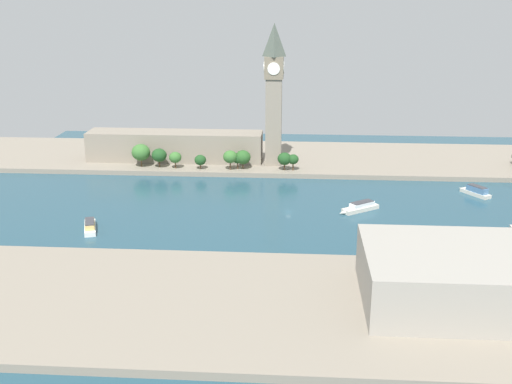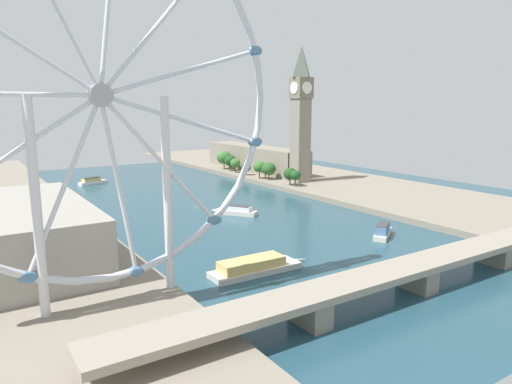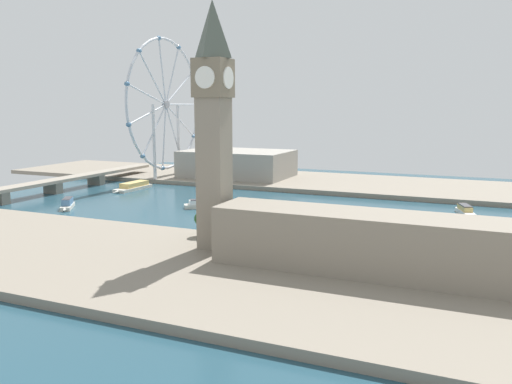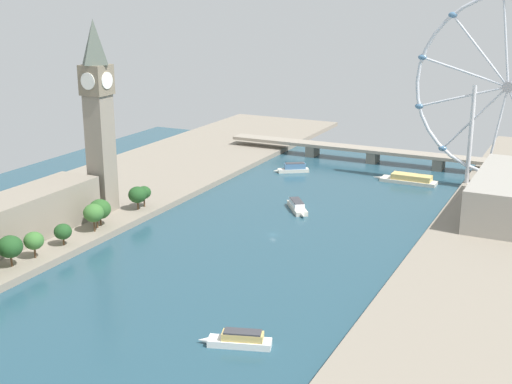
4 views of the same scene
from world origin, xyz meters
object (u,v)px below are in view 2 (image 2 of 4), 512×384
Objects in this scene: riverside_hall at (3,235)px; tour_boat_1 at (383,231)px; tour_boat_0 at (93,181)px; tour_boat_3 at (254,267)px; clock_tower at (301,112)px; parliament_block at (255,158)px; tour_boat_2 at (236,211)px; ferris_wheel at (101,99)px; river_bridge at (418,268)px.

riverside_hall is 144.08m from tour_boat_1.
tour_boat_1 is (-69.19, 203.68, 0.28)m from tour_boat_0.
riverside_hall is at bearing 147.47° from tour_boat_3.
tour_boat_3 is at bearing 46.65° from clock_tower.
parliament_block reaches higher than tour_boat_1.
riverside_hall is at bearing 69.80° from tour_boat_2.
ferris_wheel reaches higher than tour_boat_1.
river_bridge is at bearing -48.59° from tour_boat_3.
tour_boat_2 is (-85.49, -79.00, -54.51)m from ferris_wheel.
parliament_block is 1.48× the size of riverside_hall.
tour_boat_3 is (37.63, 75.59, 0.19)m from tour_boat_2.
tour_boat_0 is 1.01× the size of tour_boat_2.
parliament_block is 193.93m from tour_boat_1.
tour_boat_2 is (80.76, 49.84, -48.12)m from clock_tower.
tour_boat_2 is at bearing 80.96° from tour_boat_1.
clock_tower is 1.14× the size of riverside_hall.
ferris_wheel is at bearing -120.87° from tour_boat_0.
clock_tower is at bearing -156.86° from riverside_hall.
tour_boat_1 is at bearing 73.25° from parliament_block.
tour_boat_1 reaches higher than tour_boat_3.
river_bridge is 114.50m from tour_boat_2.
tour_boat_1 is 75.77m from tour_boat_2.
clock_tower is 0.88× the size of ferris_wheel.
ferris_wheel is 225.79m from tour_boat_0.
clock_tower reaches higher than riverside_hall.
river_bridge reaches higher than tour_boat_3.
clock_tower is 137.03m from tour_boat_1.
tour_boat_3 is (-47.86, -3.41, -54.32)m from ferris_wheel.
parliament_block is at bearing 39.52° from tour_boat_1.
tour_boat_2 is 0.61× the size of tour_boat_3.
parliament_block reaches higher than tour_boat_2.
parliament_block is 243.55m from riverside_hall.
tour_boat_1 reaches higher than tour_boat_2.
tour_boat_3 is at bearing 56.94° from parliament_block.
riverside_hall is at bearing 23.14° from clock_tower.
river_bridge is (85.04, 164.16, -43.21)m from clock_tower.
ferris_wheel reaches higher than tour_boat_3.
tour_boat_0 is 139.96m from tour_boat_2.
clock_tower is 0.46× the size of river_bridge.
tour_boat_0 is (118.30, -84.99, -48.01)m from clock_tower.
ferris_wheel reaches higher than clock_tower.
riverside_hall is (187.55, 80.16, -37.27)m from clock_tower.
parliament_block reaches higher than tour_boat_0.
ferris_wheel reaches higher than parliament_block.
clock_tower reaches higher than tour_boat_3.
riverside_hall reaches higher than parliament_block.
clock_tower is 3.93× the size of tour_boat_0.
parliament_block is 1.14× the size of ferris_wheel.
ferris_wheel is (172.97, 195.59, 43.80)m from parliament_block.
tour_boat_0 is 0.62× the size of tour_boat_3.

